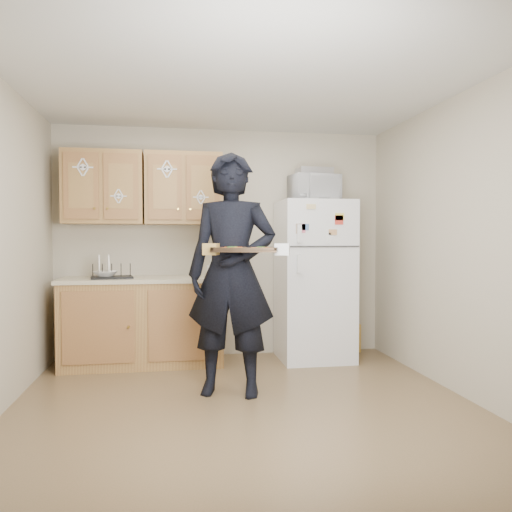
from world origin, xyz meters
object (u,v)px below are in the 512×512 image
object	(u,v)px
person	(232,274)
microwave	(314,188)
refrigerator	(314,280)
dish_rack	(112,270)
baking_tray	(246,251)

from	to	relation	value
person	microwave	world-z (taller)	person
person	refrigerator	bearing A→B (deg)	62.04
microwave	dish_rack	xyz separation A→B (m)	(-2.08, 0.04, -0.86)
person	baking_tray	xyz separation A→B (m)	(0.08, -0.29, 0.20)
microwave	person	bearing A→B (deg)	-143.26
refrigerator	person	world-z (taller)	person
baking_tray	person	bearing A→B (deg)	121.48
person	baking_tray	distance (m)	0.36
refrigerator	baking_tray	distance (m)	1.68
refrigerator	baking_tray	bearing A→B (deg)	-124.64
baking_tray	dish_rack	size ratio (longest dim) A/B	1.23
refrigerator	microwave	xyz separation A→B (m)	(-0.02, -0.05, 0.99)
refrigerator	baking_tray	world-z (taller)	refrigerator
baking_tray	microwave	xyz separation A→B (m)	(0.91, 1.30, 0.63)
baking_tray	microwave	distance (m)	1.71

